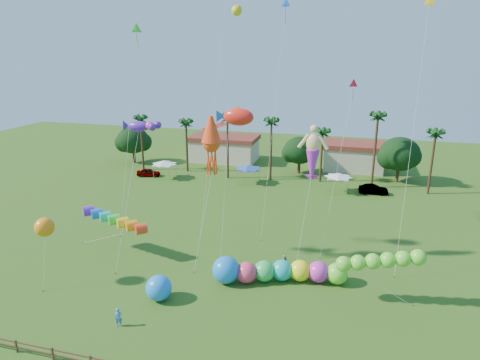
% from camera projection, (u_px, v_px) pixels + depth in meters
% --- Properties ---
extents(ground, '(160.00, 160.00, 0.00)m').
position_uv_depth(ground, '(206.00, 329.00, 32.76)').
color(ground, '#285116').
rests_on(ground, ground).
extents(tree_line, '(69.46, 8.91, 11.00)m').
position_uv_depth(tree_line, '(314.00, 151.00, 71.19)').
color(tree_line, '#3A2819').
rests_on(tree_line, ground).
extents(buildings_row, '(35.00, 7.00, 4.00)m').
position_uv_depth(buildings_row, '(281.00, 154.00, 79.07)').
color(buildings_row, beige).
rests_on(buildings_row, ground).
extents(tent_row, '(31.00, 4.00, 0.60)m').
position_uv_depth(tent_row, '(247.00, 168.00, 66.98)').
color(tent_row, white).
rests_on(tent_row, ground).
extents(car_a, '(4.13, 2.38, 1.32)m').
position_uv_depth(car_a, '(148.00, 173.00, 71.90)').
color(car_a, '#4C4C54').
rests_on(car_a, ground).
extents(car_b, '(4.28, 1.65, 1.39)m').
position_uv_depth(car_b, '(373.00, 189.00, 63.11)').
color(car_b, '#4C4C54').
rests_on(car_b, ground).
extents(spectator_a, '(0.68, 0.62, 1.55)m').
position_uv_depth(spectator_a, '(118.00, 317.00, 32.87)').
color(spectator_a, '#3981C9').
rests_on(spectator_a, ground).
extents(spectator_b, '(1.07, 1.03, 1.74)m').
position_uv_depth(spectator_b, '(284.00, 264.00, 40.88)').
color(spectator_b, '#A6A38A').
rests_on(spectator_b, ground).
extents(caterpillar_inflatable, '(12.35, 5.02, 2.53)m').
position_uv_depth(caterpillar_inflatable, '(275.00, 271.00, 39.14)').
color(caterpillar_inflatable, '#EB3D65').
rests_on(caterpillar_inflatable, ground).
extents(blue_ball, '(2.23, 2.23, 2.23)m').
position_uv_depth(blue_ball, '(159.00, 288.00, 36.30)').
color(blue_ball, '#1C85FF').
rests_on(blue_ball, ground).
extents(rainbow_tube, '(9.96, 5.21, 3.94)m').
position_uv_depth(rainbow_tube, '(123.00, 227.00, 43.05)').
color(rainbow_tube, '#FB3F1B').
rests_on(rainbow_tube, ground).
extents(green_worm, '(9.40, 4.00, 4.19)m').
position_uv_depth(green_worm, '(343.00, 264.00, 35.60)').
color(green_worm, '#66E432').
rests_on(green_worm, ground).
extents(orange_ball_kite, '(2.09, 2.57, 6.39)m').
position_uv_depth(orange_ball_kite, '(45.00, 227.00, 37.63)').
color(orange_ball_kite, orange).
rests_on(orange_ball_kite, ground).
extents(merman_kite, '(2.31, 3.88, 13.22)m').
position_uv_depth(merman_kite, '(313.00, 157.00, 41.18)').
color(merman_kite, '#F3C98A').
rests_on(merman_kite, ground).
extents(fish_kite, '(4.93, 5.74, 15.07)m').
position_uv_depth(fish_kite, '(238.00, 117.00, 42.52)').
color(fish_kite, red).
rests_on(fish_kite, ground).
extents(squid_kite, '(2.02, 4.39, 14.75)m').
position_uv_depth(squid_kite, '(211.00, 143.00, 40.29)').
color(squid_kite, '#FF4414').
rests_on(squid_kite, ground).
extents(lobster_kite, '(4.26, 6.34, 14.22)m').
position_uv_depth(lobster_kite, '(138.00, 126.00, 40.82)').
color(lobster_kite, '#5A23B2').
rests_on(lobster_kite, ground).
extents(delta_kite_red, '(2.54, 5.03, 17.73)m').
position_uv_depth(delta_kite_red, '(353.00, 89.00, 42.62)').
color(delta_kite_red, red).
rests_on(delta_kite_red, ground).
extents(delta_kite_yellow, '(1.39, 4.62, 25.05)m').
position_uv_depth(delta_kite_yellow, '(429.00, 8.00, 36.85)').
color(delta_kite_yellow, yellow).
rests_on(delta_kite_yellow, ground).
extents(delta_kite_green, '(2.40, 4.27, 23.23)m').
position_uv_depth(delta_kite_green, '(136.00, 33.00, 45.53)').
color(delta_kite_green, '#37E135').
rests_on(delta_kite_green, ground).
extents(delta_kite_blue, '(2.08, 3.80, 25.57)m').
position_uv_depth(delta_kite_blue, '(285.00, 10.00, 43.58)').
color(delta_kite_blue, blue).
rests_on(delta_kite_blue, ground).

